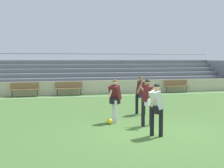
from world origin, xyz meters
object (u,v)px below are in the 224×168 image
object	(u,v)px
bench_near_bin	(176,85)
player_dark_deep_cover	(140,92)
player_white_trailing_run	(157,105)
bleacher_stand	(61,75)
soccer_ball	(110,121)
player_dark_dropping_back	(115,97)
bench_centre_sideline	(25,88)
player_dark_challenging	(147,98)
bench_near_wall_gap	(69,87)

from	to	relation	value
bench_near_bin	player_dark_deep_cover	size ratio (longest dim) A/B	1.09
bench_near_bin	player_white_trailing_run	bearing A→B (deg)	-118.37
player_white_trailing_run	bleacher_stand	bearing A→B (deg)	94.17
player_dark_deep_cover	soccer_ball	bearing A→B (deg)	-135.61
player_dark_dropping_back	player_dark_deep_cover	distance (m)	2.14
bench_centre_sideline	player_dark_deep_cover	distance (m)	9.68
bleacher_stand	bench_near_bin	world-z (taller)	bleacher_stand
soccer_ball	player_dark_challenging	bearing A→B (deg)	-26.62
bench_centre_sideline	bench_near_bin	bearing A→B (deg)	0.00
bench_near_bin	player_dark_dropping_back	distance (m)	12.31
player_white_trailing_run	soccer_ball	size ratio (longest dim) A/B	7.46
bleacher_stand	bench_near_wall_gap	xyz separation A→B (m)	(0.13, -3.21, -0.69)
bleacher_stand	bench_near_wall_gap	world-z (taller)	bleacher_stand
bench_near_wall_gap	player_white_trailing_run	world-z (taller)	player_white_trailing_run
bench_near_bin	player_white_trailing_run	world-z (taller)	player_white_trailing_run
bench_near_wall_gap	player_dark_deep_cover	xyz separation A→B (m)	(1.95, -8.40, 0.44)
bench_near_wall_gap	player_white_trailing_run	xyz separation A→B (m)	(1.01, -12.46, 0.43)
bench_near_bin	soccer_ball	bearing A→B (deg)	-126.80
bleacher_stand	player_dark_challenging	xyz separation A→B (m)	(1.46, -14.05, -0.24)
player_white_trailing_run	soccer_ball	xyz separation A→B (m)	(-0.92, 2.23, -0.86)
player_white_trailing_run	player_dark_dropping_back	bearing A→B (deg)	103.46
player_dark_challenging	player_white_trailing_run	size ratio (longest dim) A/B	1.02
bench_centre_sideline	player_dark_dropping_back	xyz separation A→B (m)	(3.22, -9.87, 0.42)
player_dark_challenging	soccer_ball	world-z (taller)	player_dark_challenging
bench_near_bin	player_dark_deep_cover	xyz separation A→B (m)	(-5.79, -8.40, 0.44)
player_dark_challenging	player_dark_dropping_back	xyz separation A→B (m)	(-0.93, 0.97, -0.03)
bench_centre_sideline	player_white_trailing_run	distance (m)	13.04
bench_centre_sideline	soccer_ball	world-z (taller)	bench_centre_sideline
bleacher_stand	bench_near_bin	size ratio (longest dim) A/B	14.85
player_dark_dropping_back	player_white_trailing_run	distance (m)	2.66
bench_centre_sideline	bench_near_wall_gap	bearing A→B (deg)	0.00
player_white_trailing_run	bench_centre_sideline	bearing A→B (deg)	107.14
bench_near_wall_gap	bench_near_bin	bearing A→B (deg)	0.00
bench_centre_sideline	player_dark_deep_cover	bearing A→B (deg)	-60.34
player_dark_challenging	soccer_ball	size ratio (longest dim) A/B	7.60
player_dark_deep_cover	player_dark_challenging	bearing A→B (deg)	-104.41
bench_near_wall_gap	player_dark_dropping_back	bearing A→B (deg)	-87.71
bleacher_stand	player_dark_dropping_back	world-z (taller)	bleacher_stand
player_dark_deep_cover	bench_centre_sideline	bearing A→B (deg)	119.66
bench_centre_sideline	player_white_trailing_run	xyz separation A→B (m)	(3.84, -12.46, 0.43)
player_dark_challenging	bench_near_bin	bearing A→B (deg)	59.39
bench_centre_sideline	player_dark_challenging	world-z (taller)	player_dark_challenging
bleacher_stand	player_dark_dropping_back	xyz separation A→B (m)	(0.52, -13.08, -0.27)
player_dark_dropping_back	bench_centre_sideline	bearing A→B (deg)	108.09
bench_near_bin	player_white_trailing_run	size ratio (longest dim) A/B	1.10
bleacher_stand	player_white_trailing_run	bearing A→B (deg)	-85.83
player_dark_dropping_back	soccer_ball	distance (m)	0.97
bench_near_wall_gap	player_dark_challenging	world-z (taller)	player_dark_challenging
player_dark_dropping_back	player_dark_deep_cover	world-z (taller)	player_dark_deep_cover
player_white_trailing_run	player_dark_deep_cover	bearing A→B (deg)	76.93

